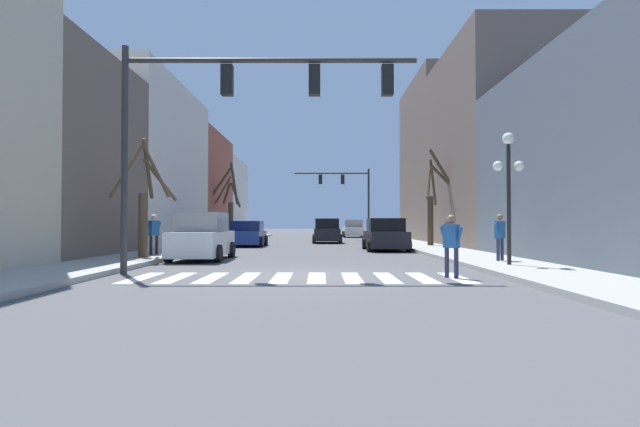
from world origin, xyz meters
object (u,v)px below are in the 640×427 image
at_px(car_parked_left_near, 205,238).
at_px(pedestrian_waiting_at_curb, 156,231).
at_px(car_at_intersection, 355,229).
at_px(pedestrian_on_right_sidewalk, 502,233).
at_px(car_parked_right_far, 250,234).
at_px(street_tree_left_mid, 437,201).
at_px(traffic_signal_near, 237,103).
at_px(street_tree_left_far, 231,204).
at_px(car_driving_toward_lane, 388,235).
at_px(car_parked_left_mid, 329,232).
at_px(pedestrian_on_left_sidewalk, 454,240).
at_px(traffic_signal_far, 349,188).
at_px(pedestrian_near_right_corner, 219,228).
at_px(street_tree_right_far, 147,205).
at_px(street_lamp_right_corner, 511,171).

xyz_separation_m(car_parked_left_near, pedestrian_waiting_at_curb, (-2.09, 0.69, 0.26)).
relative_size(car_at_intersection, pedestrian_on_right_sidewalk, 3.06).
distance_m(car_parked_right_far, street_tree_left_mid, 11.34).
height_order(traffic_signal_near, street_tree_left_far, traffic_signal_near).
bearing_deg(pedestrian_waiting_at_curb, car_driving_toward_lane, 154.57).
height_order(car_parked_left_mid, pedestrian_on_right_sidewalk, car_parked_left_mid).
distance_m(car_driving_toward_lane, pedestrian_on_left_sidewalk, 12.92).
relative_size(traffic_signal_far, pedestrian_near_right_corner, 4.11).
bearing_deg(pedestrian_on_right_sidewalk, street_tree_right_far, 129.68).
bearing_deg(car_parked_left_mid, car_parked_left_near, 163.30).
relative_size(street_tree_right_far, street_tree_left_mid, 0.80).
relative_size(traffic_signal_far, street_lamp_right_corner, 1.67).
xyz_separation_m(car_parked_left_near, pedestrian_near_right_corner, (-1.79, 11.27, 0.27)).
xyz_separation_m(car_at_intersection, pedestrian_waiting_at_curb, (-9.98, -30.89, 0.28)).
relative_size(street_lamp_right_corner, car_parked_left_near, 0.93).
height_order(pedestrian_waiting_at_curb, street_tree_left_mid, street_tree_left_mid).
bearing_deg(pedestrian_waiting_at_curb, traffic_signal_near, 68.73).
height_order(traffic_signal_far, street_tree_right_far, traffic_signal_far).
bearing_deg(car_driving_toward_lane, street_tree_right_far, 126.25).
relative_size(car_parked_left_mid, street_tree_left_far, 0.71).
relative_size(pedestrian_on_right_sidewalk, pedestrian_near_right_corner, 0.96).
distance_m(traffic_signal_near, car_parked_right_far, 17.29).
bearing_deg(car_driving_toward_lane, pedestrian_on_right_sidewalk, -163.60).
bearing_deg(street_tree_left_mid, pedestrian_on_left_sidewalk, -101.55).
relative_size(traffic_signal_far, car_driving_toward_lane, 1.53).
bearing_deg(pedestrian_on_left_sidewalk, traffic_signal_near, 38.55).
xyz_separation_m(traffic_signal_near, street_lamp_right_corner, (8.07, 1.41, -1.74)).
xyz_separation_m(pedestrian_on_left_sidewalk, street_tree_left_far, (-10.50, 26.14, 1.98)).
relative_size(car_parked_right_far, car_parked_left_near, 0.98).
bearing_deg(pedestrian_on_right_sidewalk, traffic_signal_far, 55.25).
height_order(pedestrian_on_right_sidewalk, street_tree_left_far, street_tree_left_far).
relative_size(car_driving_toward_lane, pedestrian_waiting_at_curb, 2.72).
bearing_deg(street_tree_left_mid, car_parked_right_far, 170.31).
relative_size(traffic_signal_near, pedestrian_near_right_corner, 5.02).
height_order(pedestrian_near_right_corner, street_tree_left_far, street_tree_left_far).
xyz_separation_m(street_tree_right_far, street_tree_left_far, (-0.61, 20.47, 0.85)).
height_order(traffic_signal_near, pedestrian_near_right_corner, traffic_signal_near).
bearing_deg(traffic_signal_near, street_lamp_right_corner, 9.91).
xyz_separation_m(street_lamp_right_corner, street_tree_left_far, (-12.85, 23.86, -0.06)).
bearing_deg(car_at_intersection, car_parked_right_far, 159.00).
relative_size(car_driving_toward_lane, street_tree_left_far, 0.72).
xyz_separation_m(traffic_signal_near, pedestrian_waiting_at_curb, (-4.26, 6.13, -3.63)).
bearing_deg(car_parked_left_near, traffic_signal_near, -158.26).
bearing_deg(traffic_signal_near, car_parked_left_mid, 82.68).
distance_m(car_at_intersection, pedestrian_waiting_at_curb, 32.46).
relative_size(car_parked_left_near, pedestrian_near_right_corner, 2.64).
distance_m(car_parked_right_far, pedestrian_on_left_sidewalk, 19.22).
height_order(pedestrian_waiting_at_curb, pedestrian_on_right_sidewalk, pedestrian_waiting_at_curb).
bearing_deg(street_lamp_right_corner, traffic_signal_far, 96.50).
relative_size(traffic_signal_near, pedestrian_on_left_sidewalk, 5.03).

